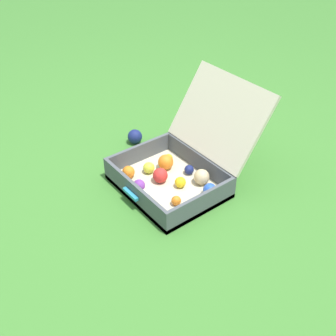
% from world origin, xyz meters
% --- Properties ---
extents(ground_plane, '(16.00, 16.00, 0.00)m').
position_xyz_m(ground_plane, '(0.00, 0.00, 0.00)').
color(ground_plane, '#3D7A2D').
extents(open_suitcase, '(0.54, 0.70, 0.49)m').
position_xyz_m(open_suitcase, '(0.07, 0.16, 0.11)').
color(open_suitcase, beige).
rests_on(open_suitcase, ground).
extents(stray_ball_on_grass, '(0.09, 0.09, 0.09)m').
position_xyz_m(stray_ball_on_grass, '(-0.39, 0.17, 0.04)').
color(stray_ball_on_grass, navy).
rests_on(stray_ball_on_grass, ground).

